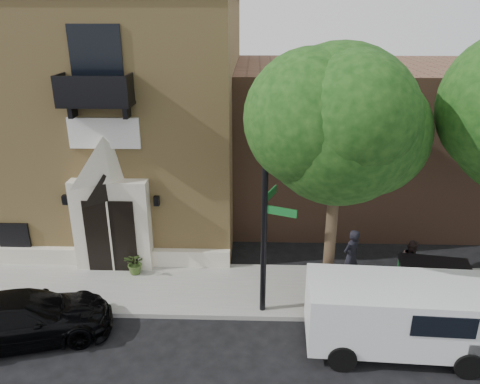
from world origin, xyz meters
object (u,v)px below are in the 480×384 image
object	(u,v)px
dumpster	(432,283)
black_sedan	(24,318)
fire_hydrant	(324,298)
pedestrian_near	(351,256)
pedestrian_far	(411,262)
cargo_van	(407,315)
street_sign	(265,211)

from	to	relation	value
dumpster	black_sedan	bearing A→B (deg)	-161.67
fire_hydrant	pedestrian_near	distance (m)	1.99
dumpster	pedestrian_far	distance (m)	1.16
cargo_van	pedestrian_far	world-z (taller)	cargo_van
black_sedan	fire_hydrant	bearing A→B (deg)	-96.52
black_sedan	street_sign	world-z (taller)	street_sign
street_sign	dumpster	world-z (taller)	street_sign
street_sign	dumpster	xyz separation A→B (m)	(5.14, 0.52, -2.55)
dumpster	pedestrian_near	xyz separation A→B (m)	(-2.27, 1.13, 0.26)
cargo_van	street_sign	distance (m)	4.62
street_sign	pedestrian_near	world-z (taller)	street_sign
street_sign	pedestrian_near	size ratio (longest dim) A/B	3.42
dumpster	pedestrian_near	bearing A→B (deg)	162.64
dumpster	pedestrian_near	world-z (taller)	pedestrian_near
dumpster	pedestrian_far	world-z (taller)	pedestrian_far
dumpster	pedestrian_far	size ratio (longest dim) A/B	1.42
black_sedan	dumpster	distance (m)	11.91
black_sedan	cargo_van	world-z (taller)	cargo_van
pedestrian_near	pedestrian_far	world-z (taller)	pedestrian_near
pedestrian_near	pedestrian_far	size ratio (longest dim) A/B	1.21
black_sedan	cargo_van	size ratio (longest dim) A/B	0.94
street_sign	cargo_van	bearing A→B (deg)	0.02
black_sedan	pedestrian_near	xyz separation A→B (m)	(9.49, 3.03, 0.41)
black_sedan	pedestrian_near	bearing A→B (deg)	-88.54
fire_hydrant	pedestrian_near	world-z (taller)	pedestrian_near
cargo_van	dumpster	bearing A→B (deg)	57.87
cargo_van	pedestrian_near	world-z (taller)	pedestrian_near
fire_hydrant	pedestrian_far	world-z (taller)	pedestrian_far
cargo_van	dumpster	xyz separation A→B (m)	(1.40, 2.00, -0.28)
black_sedan	fire_hydrant	size ratio (longest dim) A/B	5.86
cargo_van	street_sign	size ratio (longest dim) A/B	0.78
pedestrian_far	fire_hydrant	bearing A→B (deg)	120.39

